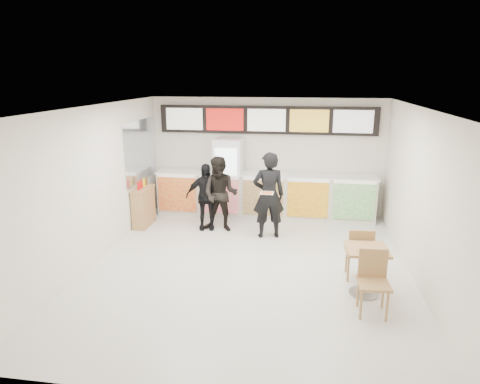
% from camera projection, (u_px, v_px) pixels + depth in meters
% --- Properties ---
extents(floor, '(7.00, 7.00, 0.00)m').
position_uv_depth(floor, '(248.00, 267.00, 8.16)').
color(floor, beige).
rests_on(floor, ground).
extents(ceiling, '(7.00, 7.00, 0.00)m').
position_uv_depth(ceiling, '(249.00, 108.00, 7.36)').
color(ceiling, white).
rests_on(ceiling, wall_back).
extents(wall_back, '(6.00, 0.00, 6.00)m').
position_uv_depth(wall_back, '(266.00, 156.00, 11.09)').
color(wall_back, silver).
rests_on(wall_back, floor).
extents(wall_left, '(0.00, 7.00, 7.00)m').
position_uv_depth(wall_left, '(94.00, 185.00, 8.20)').
color(wall_left, silver).
rests_on(wall_left, floor).
extents(wall_right, '(0.00, 7.00, 7.00)m').
position_uv_depth(wall_right, '(422.00, 199.00, 7.32)').
color(wall_right, silver).
rests_on(wall_right, floor).
extents(service_counter, '(5.56, 0.77, 1.14)m').
position_uv_depth(service_counter, '(264.00, 195.00, 10.95)').
color(service_counter, silver).
rests_on(service_counter, floor).
extents(menu_board, '(5.50, 0.14, 0.70)m').
position_uv_depth(menu_board, '(267.00, 120.00, 10.76)').
color(menu_board, black).
rests_on(menu_board, wall_back).
extents(drinks_fridge, '(0.70, 0.67, 2.00)m').
position_uv_depth(drinks_fridge, '(228.00, 177.00, 10.99)').
color(drinks_fridge, white).
rests_on(drinks_fridge, floor).
extents(mirror_panel, '(0.01, 2.00, 1.50)m').
position_uv_depth(mirror_panel, '(141.00, 151.00, 10.46)').
color(mirror_panel, '#B2B7BF').
rests_on(mirror_panel, wall_left).
extents(customer_main, '(0.80, 0.62, 1.95)m').
position_uv_depth(customer_main, '(269.00, 195.00, 9.46)').
color(customer_main, black).
rests_on(customer_main, floor).
extents(customer_left, '(0.91, 0.74, 1.76)m').
position_uv_depth(customer_left, '(220.00, 194.00, 9.88)').
color(customer_left, black).
rests_on(customer_left, floor).
extents(customer_mid, '(0.98, 0.54, 1.58)m').
position_uv_depth(customer_mid, '(206.00, 197.00, 10.01)').
color(customer_mid, black).
rests_on(customer_mid, floor).
extents(pizza_slice, '(0.36, 0.36, 0.02)m').
position_uv_depth(pizza_slice, '(267.00, 193.00, 8.98)').
color(pizza_slice, beige).
rests_on(pizza_slice, customer_main).
extents(cafe_table, '(0.70, 1.71, 0.98)m').
position_uv_depth(cafe_table, '(366.00, 262.00, 7.01)').
color(cafe_table, '#A9834D').
rests_on(cafe_table, floor).
extents(condiment_ledge, '(0.34, 0.85, 1.13)m').
position_uv_depth(condiment_ledge, '(143.00, 206.00, 10.32)').
color(condiment_ledge, '#A9834D').
rests_on(condiment_ledge, floor).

